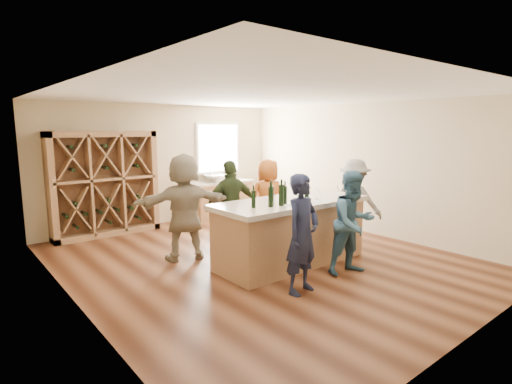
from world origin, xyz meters
TOP-DOWN VIEW (x-y plane):
  - floor at (0.00, 0.00)m, footprint 6.00×7.00m
  - ceiling at (0.00, 0.00)m, footprint 6.00×7.00m
  - wall_back at (0.00, 3.55)m, footprint 6.00×0.10m
  - wall_front at (0.00, -3.55)m, footprint 6.00×0.10m
  - wall_left at (-3.05, 0.00)m, footprint 0.10×7.00m
  - wall_right at (3.05, 0.00)m, footprint 0.10×7.00m
  - window_frame at (1.50, 3.47)m, footprint 1.30×0.06m
  - window_pane at (1.50, 3.44)m, footprint 1.18×0.01m
  - wine_rack at (-1.50, 3.27)m, footprint 2.20×0.45m
  - back_counter_base at (1.40, 3.20)m, footprint 1.60×0.58m
  - back_counter_top at (1.40, 3.20)m, footprint 1.70×0.62m
  - sink at (1.20, 3.20)m, footprint 0.54×0.54m
  - faucet at (1.20, 3.38)m, footprint 0.02×0.02m
  - tasting_counter_base at (0.30, -0.49)m, footprint 2.60×1.00m
  - tasting_counter_top at (0.30, -0.49)m, footprint 2.72×1.12m
  - wine_bottle_a at (-0.60, -0.60)m, footprint 0.09×0.09m
  - wine_bottle_b at (-0.35, -0.70)m, footprint 0.10×0.10m
  - wine_bottle_c at (-0.25, -0.61)m, footprint 0.08×0.08m
  - wine_bottle_d at (-0.16, -0.73)m, footprint 0.09×0.09m
  - wine_bottle_e at (-0.01, -0.65)m, footprint 0.09×0.09m
  - wine_glass_a at (0.04, -0.90)m, footprint 0.10×0.10m
  - wine_glass_b at (0.54, -0.91)m, footprint 0.07×0.07m
  - wine_glass_c at (1.04, -0.89)m, footprint 0.08×0.08m
  - wine_glass_d at (0.72, -0.68)m, footprint 0.07×0.07m
  - wine_glass_e at (1.22, -0.72)m, footprint 0.08×0.08m
  - tasting_menu_a at (-0.05, -0.87)m, footprint 0.20×0.27m
  - tasting_menu_b at (0.51, -0.91)m, footprint 0.28×0.34m
  - tasting_menu_c at (1.20, -0.91)m, footprint 0.25×0.31m
  - person_near_left at (-0.44, -1.47)m, footprint 0.67×0.54m
  - person_near_right at (0.69, -1.46)m, footprint 0.86×0.58m
  - person_server at (2.10, -0.41)m, footprint 0.84×1.18m
  - person_far_mid at (-0.07, 0.71)m, footprint 1.08×0.74m
  - person_far_right at (0.94, 0.86)m, footprint 0.89×0.67m
  - person_far_left at (-0.99, 0.82)m, footprint 1.82×1.11m
  - wine_bottle_f at (0.35, -0.79)m, footprint 0.07×0.07m
  - wine_glass_f at (0.25, -0.29)m, footprint 0.07×0.07m

SIDE VIEW (x-z plane):
  - floor at x=0.00m, z-range -0.10..0.00m
  - back_counter_base at x=1.40m, z-range 0.00..0.86m
  - tasting_counter_base at x=0.30m, z-range 0.00..1.00m
  - person_near_right at x=0.69m, z-range 0.00..1.62m
  - person_far_right at x=0.94m, z-range 0.00..1.65m
  - person_near_left at x=-0.44m, z-range 0.00..1.66m
  - person_server at x=2.10m, z-range 0.00..1.67m
  - person_far_mid at x=-0.07m, z-range 0.00..1.69m
  - back_counter_top at x=1.40m, z-range 0.86..0.92m
  - person_far_left at x=-0.99m, z-range 0.00..1.85m
  - sink at x=1.20m, z-range 0.92..1.11m
  - tasting_counter_top at x=0.30m, z-range 1.00..1.08m
  - faucet at x=1.20m, z-range 0.92..1.22m
  - tasting_menu_a at x=-0.05m, z-range 1.08..1.08m
  - tasting_menu_b at x=0.51m, z-range 1.08..1.08m
  - tasting_menu_c at x=1.20m, z-range 1.08..1.08m
  - wine_rack at x=-1.50m, z-range 0.00..2.20m
  - wine_glass_b at x=0.54m, z-range 1.08..1.25m
  - wine_glass_d at x=0.72m, z-range 1.08..1.25m
  - wine_glass_c at x=1.04m, z-range 1.08..1.25m
  - wine_glass_f at x=0.25m, z-range 1.08..1.26m
  - wine_glass_e at x=1.22m, z-range 1.08..1.27m
  - wine_glass_a at x=0.04m, z-range 1.08..1.28m
  - wine_bottle_a at x=-0.60m, z-range 1.08..1.35m
  - wine_bottle_e at x=-0.01m, z-range 1.08..1.36m
  - wine_bottle_f at x=0.35m, z-range 1.08..1.38m
  - wine_bottle_b at x=-0.35m, z-range 1.08..1.38m
  - wine_bottle_c at x=-0.25m, z-range 1.08..1.39m
  - wine_bottle_d at x=-0.16m, z-range 1.08..1.41m
  - wall_back at x=0.00m, z-range 0.00..2.80m
  - wall_front at x=0.00m, z-range 0.00..2.80m
  - wall_left at x=-3.05m, z-range 0.00..2.80m
  - wall_right at x=3.05m, z-range 0.00..2.80m
  - window_frame at x=1.50m, z-range 1.10..2.40m
  - window_pane at x=1.50m, z-range 1.16..2.34m
  - ceiling at x=0.00m, z-range 2.80..2.90m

